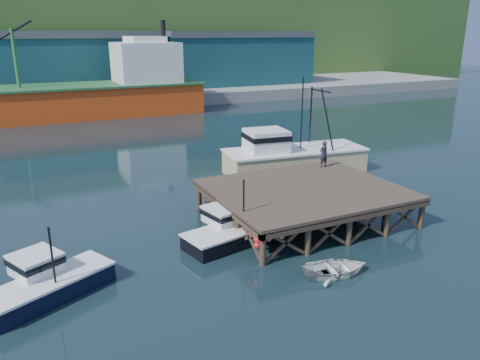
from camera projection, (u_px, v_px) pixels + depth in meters
ground at (229, 232)px, 29.16m from camera, size 300.00×300.00×0.00m
wharf at (306, 191)px, 30.70m from camera, size 12.00×10.00×2.62m
far_quay at (76, 93)px, 88.92m from camera, size 160.00×40.00×2.00m
warehouse_mid at (77, 65)px, 82.97m from camera, size 28.00×16.00×9.00m
warehouse_right at (230, 60)px, 95.46m from camera, size 30.00×16.00×9.00m
cargo_ship at (33, 96)px, 65.82m from camera, size 55.50×10.00×13.75m
hillside at (55, 37)px, 111.65m from camera, size 220.00×50.00×22.00m
boat_navy at (46, 281)px, 21.94m from camera, size 6.31×4.55×3.73m
boat_black at (234, 229)px, 27.84m from camera, size 6.89×5.72×4.04m
trawler at (292, 154)px, 41.15m from camera, size 12.88×5.90×8.33m
dinghy at (336, 268)px, 23.97m from camera, size 3.84×3.07×0.71m
dockworker at (324, 154)px, 35.30m from camera, size 0.76×0.53×2.01m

